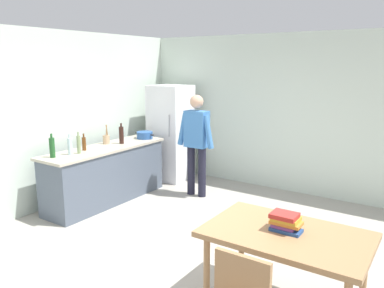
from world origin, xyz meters
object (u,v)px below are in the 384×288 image
at_px(person, 196,139).
at_px(bottle_vinegar_tall, 79,144).
at_px(bottle_beer_brown, 84,143).
at_px(refrigerator, 171,133).
at_px(bottle_wine_green, 52,147).
at_px(bottle_water_clear, 70,146).
at_px(dining_table, 286,240).
at_px(book_stack, 285,222).
at_px(bottle_wine_dark, 121,135).
at_px(utensil_jar, 106,139).
at_px(cooking_pot, 145,135).

bearing_deg(person, bottle_vinegar_tall, -123.36).
bearing_deg(person, bottle_beer_brown, -129.21).
relative_size(refrigerator, bottle_wine_green, 5.29).
bearing_deg(bottle_vinegar_tall, bottle_wine_green, -106.33).
height_order(bottle_water_clear, bottle_wine_green, bottle_wine_green).
height_order(bottle_beer_brown, bottle_vinegar_tall, bottle_vinegar_tall).
height_order(person, dining_table, person).
xyz_separation_m(dining_table, bottle_wine_green, (-3.49, 0.20, 0.37)).
distance_m(bottle_wine_green, book_stack, 3.48).
height_order(bottle_wine_dark, bottle_wine_green, same).
relative_size(refrigerator, bottle_beer_brown, 6.92).
bearing_deg(utensil_jar, bottle_water_clear, -81.28).
relative_size(utensil_jar, book_stack, 1.15).
xyz_separation_m(bottle_wine_green, bottle_vinegar_tall, (0.11, 0.37, -0.01)).
relative_size(dining_table, book_stack, 5.05).
relative_size(person, bottle_vinegar_tall, 5.31).
bearing_deg(person, utensil_jar, -144.53).
distance_m(person, cooking_pot, 1.00).
bearing_deg(bottle_wine_green, bottle_vinegar_tall, 73.67).
xyz_separation_m(utensil_jar, bottle_water_clear, (0.13, -0.83, 0.05)).
distance_m(refrigerator, bottle_wine_green, 2.51).
xyz_separation_m(bottle_vinegar_tall, book_stack, (3.36, -0.55, -0.20)).
bearing_deg(cooking_pot, bottle_beer_brown, -96.71).
relative_size(bottle_beer_brown, bottle_water_clear, 0.87).
distance_m(bottle_beer_brown, bottle_wine_dark, 0.70).
bearing_deg(bottle_vinegar_tall, book_stack, -9.28).
relative_size(dining_table, bottle_beer_brown, 5.38).
bearing_deg(bottle_water_clear, bottle_vinegar_tall, 68.54).
bearing_deg(dining_table, bottle_wine_dark, 156.80).
distance_m(refrigerator, person, 1.10).
relative_size(bottle_wine_green, book_stack, 1.23).
distance_m(dining_table, bottle_beer_brown, 3.58).
distance_m(cooking_pot, bottle_wine_dark, 0.55).
bearing_deg(bottle_wine_green, bottle_water_clear, 76.23).
bearing_deg(dining_table, utensil_jar, 160.13).
bearing_deg(utensil_jar, dining_table, -19.87).
xyz_separation_m(utensil_jar, bottle_vinegar_tall, (0.17, -0.71, 0.06)).
xyz_separation_m(bottle_water_clear, book_stack, (3.41, -0.43, -0.19)).
bearing_deg(bottle_vinegar_tall, bottle_beer_brown, 118.63).
height_order(cooking_pot, bottle_wine_green, bottle_wine_green).
bearing_deg(refrigerator, bottle_wine_green, -94.42).
height_order(refrigerator, dining_table, refrigerator).
bearing_deg(person, bottle_wine_dark, -145.33).
bearing_deg(bottle_vinegar_tall, bottle_wine_dark, 88.91).
bearing_deg(refrigerator, bottle_beer_brown, -95.38).
xyz_separation_m(refrigerator, bottle_wine_dark, (-0.07, -1.26, 0.15)).
distance_m(utensil_jar, bottle_wine_dark, 0.26).
bearing_deg(cooking_pot, utensil_jar, -107.39).
bearing_deg(dining_table, bottle_beer_brown, 167.72).
relative_size(refrigerator, cooking_pot, 4.50).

